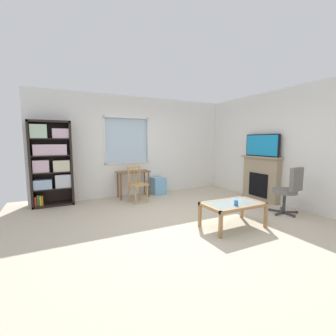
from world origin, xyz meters
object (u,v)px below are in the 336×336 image
at_px(desk_under_window, 133,176).
at_px(coffee_table, 233,206).
at_px(wooden_chair, 137,184).
at_px(plastic_drawer_unit, 158,186).
at_px(tv, 262,145).
at_px(office_chair, 289,188).
at_px(bookshelf, 51,161).
at_px(sippy_cup, 236,203).
at_px(fireplace, 261,178).

bearing_deg(desk_under_window, coffee_table, -72.28).
xyz_separation_m(wooden_chair, coffee_table, (0.98, -2.35, -0.09)).
xyz_separation_m(wooden_chair, plastic_drawer_unit, (0.83, 0.57, -0.22)).
distance_m(wooden_chair, tv, 3.32).
distance_m(wooden_chair, office_chair, 3.43).
xyz_separation_m(tv, coffee_table, (-1.94, -1.11, -1.04)).
height_order(bookshelf, wooden_chair, bookshelf).
relative_size(bookshelf, wooden_chair, 2.22).
distance_m(plastic_drawer_unit, tv, 3.00).
relative_size(wooden_chair, sippy_cup, 10.00).
distance_m(bookshelf, sippy_cup, 4.23).
relative_size(wooden_chair, office_chair, 0.90).
bearing_deg(bookshelf, plastic_drawer_unit, -1.21).
height_order(plastic_drawer_unit, coffee_table, plastic_drawer_unit).
bearing_deg(fireplace, sippy_cup, -148.19).
relative_size(bookshelf, office_chair, 1.99).
bearing_deg(coffee_table, desk_under_window, 107.72).
xyz_separation_m(desk_under_window, sippy_cup, (0.85, -3.00, -0.10)).
height_order(bookshelf, sippy_cup, bookshelf).
distance_m(tv, office_chair, 1.47).
height_order(fireplace, tv, tv).
xyz_separation_m(bookshelf, sippy_cup, (2.81, -3.11, -0.57)).
bearing_deg(bookshelf, desk_under_window, -3.14).
distance_m(fireplace, office_chair, 1.19).
distance_m(plastic_drawer_unit, office_chair, 3.37).
bearing_deg(bookshelf, wooden_chair, -18.25).
bearing_deg(bookshelf, office_chair, -34.02).
distance_m(plastic_drawer_unit, coffee_table, 2.92).
bearing_deg(bookshelf, coffee_table, -45.96).
bearing_deg(office_chair, wooden_chair, 136.91).
height_order(wooden_chair, tv, tv).
height_order(desk_under_window, wooden_chair, wooden_chair).
bearing_deg(fireplace, tv, 180.00).
xyz_separation_m(bookshelf, fireplace, (4.83, -1.85, -0.49)).
xyz_separation_m(wooden_chair, sippy_cup, (0.92, -2.49, 0.02)).
bearing_deg(desk_under_window, sippy_cup, -74.11).
height_order(wooden_chair, fireplace, fireplace).
distance_m(fireplace, sippy_cup, 2.38).
xyz_separation_m(bookshelf, tv, (4.82, -1.85, 0.36)).
xyz_separation_m(wooden_chair, tv, (2.93, -1.23, 0.95)).
bearing_deg(fireplace, plastic_drawer_unit, 139.61).
relative_size(tv, coffee_table, 0.94).
height_order(tv, coffee_table, tv).
bearing_deg(coffee_table, office_chair, 0.19).
bearing_deg(coffee_table, wooden_chair, 112.74).
bearing_deg(tv, coffee_table, -150.18).
height_order(office_chair, coffee_table, office_chair).
height_order(desk_under_window, coffee_table, desk_under_window).
distance_m(tv, coffee_table, 2.47).
distance_m(bookshelf, fireplace, 5.20).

